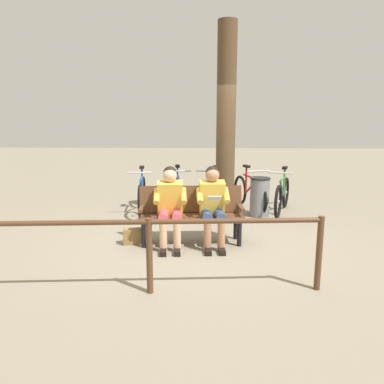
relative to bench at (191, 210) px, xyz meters
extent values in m
plane|color=gray|center=(-0.04, -0.08, -0.51)|extent=(40.00, 40.00, 0.00)
cube|color=#51331E|center=(-0.01, 0.08, -0.08)|extent=(1.63, 0.56, 0.05)
cube|color=#51331E|center=(0.01, -0.11, 0.15)|extent=(1.61, 0.26, 0.42)
cube|color=#51331E|center=(-0.76, 0.02, 0.05)|extent=(0.09, 0.40, 0.05)
cube|color=#51331E|center=(0.75, 0.14, 0.05)|extent=(0.09, 0.40, 0.05)
cylinder|color=black|center=(-0.74, 0.19, -0.31)|extent=(0.07, 0.07, 0.40)
cylinder|color=black|center=(0.70, 0.31, -0.31)|extent=(0.07, 0.07, 0.40)
cylinder|color=black|center=(-0.71, -0.14, -0.31)|extent=(0.07, 0.07, 0.40)
cylinder|color=black|center=(0.72, -0.03, -0.31)|extent=(0.07, 0.07, 0.40)
cube|color=gold|center=(-0.32, 0.04, 0.20)|extent=(0.40, 0.34, 0.55)
sphere|color=#A87554|center=(-0.32, 0.06, 0.56)|extent=(0.21, 0.21, 0.21)
sphere|color=black|center=(-0.32, 0.03, 0.59)|extent=(0.20, 0.20, 0.20)
cylinder|color=#334772|center=(-0.44, 0.23, -0.02)|extent=(0.18, 0.41, 0.15)
cylinder|color=#A87554|center=(-0.45, 0.43, -0.28)|extent=(0.11, 0.11, 0.45)
cube|color=black|center=(-0.46, 0.53, -0.47)|extent=(0.11, 0.23, 0.07)
cylinder|color=gold|center=(-0.53, 0.14, 0.27)|extent=(0.11, 0.31, 0.23)
cylinder|color=#334772|center=(-0.24, 0.24, -0.02)|extent=(0.18, 0.41, 0.15)
cylinder|color=#A87554|center=(-0.25, 0.44, -0.28)|extent=(0.11, 0.11, 0.45)
cube|color=black|center=(-0.26, 0.54, -0.47)|extent=(0.11, 0.23, 0.07)
cylinder|color=gold|center=(-0.13, 0.17, 0.27)|extent=(0.11, 0.31, 0.23)
cube|color=silver|center=(-0.35, 0.33, 0.26)|extent=(0.21, 0.14, 0.09)
cube|color=gold|center=(0.32, 0.09, 0.20)|extent=(0.40, 0.34, 0.55)
sphere|color=#D8A884|center=(0.31, 0.11, 0.56)|extent=(0.21, 0.21, 0.21)
sphere|color=black|center=(0.32, 0.08, 0.59)|extent=(0.20, 0.20, 0.20)
cylinder|color=#D84C59|center=(0.20, 0.28, -0.02)|extent=(0.18, 0.41, 0.15)
cylinder|color=#D8A884|center=(0.19, 0.48, -0.28)|extent=(0.11, 0.11, 0.45)
cube|color=black|center=(0.18, 0.58, -0.47)|extent=(0.11, 0.23, 0.07)
cylinder|color=gold|center=(0.11, 0.19, 0.27)|extent=(0.11, 0.31, 0.23)
cylinder|color=#D84C59|center=(0.40, 0.29, -0.02)|extent=(0.18, 0.41, 0.15)
cylinder|color=#D8A884|center=(0.38, 0.49, -0.28)|extent=(0.11, 0.11, 0.45)
cube|color=black|center=(0.38, 0.59, -0.47)|extent=(0.11, 0.23, 0.07)
cylinder|color=gold|center=(0.51, 0.22, 0.27)|extent=(0.11, 0.31, 0.23)
cube|color=olive|center=(0.90, 0.15, -0.39)|extent=(0.33, 0.21, 0.24)
cylinder|color=#4C3823|center=(-0.60, -1.39, 1.30)|extent=(0.36, 0.36, 3.62)
cylinder|color=slate|center=(-1.30, -1.59, -0.13)|extent=(0.37, 0.37, 0.75)
cylinder|color=black|center=(-1.30, -1.59, 0.26)|extent=(0.39, 0.39, 0.03)
torus|color=black|center=(-1.64, -1.43, -0.18)|extent=(0.29, 0.64, 0.66)
cylinder|color=silver|center=(-1.64, -1.43, -0.18)|extent=(0.07, 0.07, 0.06)
torus|color=black|center=(-1.99, -2.39, -0.18)|extent=(0.29, 0.64, 0.66)
cylinder|color=silver|center=(-1.99, -2.39, -0.18)|extent=(0.07, 0.07, 0.06)
cylinder|color=#337238|center=(-1.81, -1.91, 0.20)|extent=(0.26, 0.61, 0.04)
cylinder|color=#337238|center=(-1.79, -1.83, 0.00)|extent=(0.24, 0.57, 0.43)
cylinder|color=#337238|center=(-1.88, -2.08, 0.12)|extent=(0.04, 0.04, 0.55)
cube|color=black|center=(-1.88, -2.08, 0.40)|extent=(0.16, 0.24, 0.05)
cylinder|color=#B2B2B7|center=(-1.67, -1.53, 0.37)|extent=(0.46, 0.20, 0.03)
torus|color=black|center=(-1.31, -1.66, -0.18)|extent=(0.25, 0.65, 0.66)
cylinder|color=silver|center=(-1.31, -1.66, -0.18)|extent=(0.06, 0.07, 0.06)
torus|color=black|center=(-1.02, -2.63, -0.18)|extent=(0.25, 0.65, 0.66)
cylinder|color=silver|center=(-1.02, -2.63, -0.18)|extent=(0.06, 0.07, 0.06)
cylinder|color=#B71414|center=(-1.16, -2.15, 0.20)|extent=(0.22, 0.62, 0.04)
cylinder|color=#B71414|center=(-1.18, -2.07, 0.00)|extent=(0.21, 0.58, 0.43)
cylinder|color=#B71414|center=(-1.11, -2.32, 0.12)|extent=(0.04, 0.04, 0.55)
cube|color=black|center=(-1.11, -2.32, 0.40)|extent=(0.15, 0.24, 0.05)
cylinder|color=#B2B2B7|center=(-1.28, -1.75, 0.37)|extent=(0.47, 0.17, 0.03)
torus|color=black|center=(-0.22, -1.62, -0.18)|extent=(0.28, 0.64, 0.66)
cylinder|color=silver|center=(-0.22, -1.62, -0.18)|extent=(0.07, 0.07, 0.06)
torus|color=black|center=(-0.57, -2.57, -0.18)|extent=(0.28, 0.64, 0.66)
cylinder|color=silver|center=(-0.57, -2.57, -0.18)|extent=(0.07, 0.07, 0.06)
cylinder|color=silver|center=(-0.40, -2.09, 0.20)|extent=(0.25, 0.61, 0.04)
cylinder|color=silver|center=(-0.37, -2.02, 0.00)|extent=(0.24, 0.57, 0.43)
cylinder|color=silver|center=(-0.46, -2.27, 0.12)|extent=(0.04, 0.04, 0.55)
cube|color=black|center=(-0.46, -2.27, 0.40)|extent=(0.16, 0.24, 0.05)
cylinder|color=#B2B2B7|center=(-0.26, -1.71, 0.37)|extent=(0.46, 0.19, 0.03)
torus|color=black|center=(0.29, -1.62, -0.18)|extent=(0.15, 0.66, 0.66)
cylinder|color=silver|center=(0.29, -1.62, -0.18)|extent=(0.06, 0.07, 0.06)
torus|color=black|center=(0.42, -2.63, -0.18)|extent=(0.15, 0.66, 0.66)
cylinder|color=silver|center=(0.42, -2.63, -0.18)|extent=(0.06, 0.07, 0.06)
cylinder|color=#1E519E|center=(0.35, -2.12, 0.20)|extent=(0.12, 0.63, 0.04)
cylinder|color=#1E519E|center=(0.34, -2.04, 0.00)|extent=(0.12, 0.60, 0.43)
cylinder|color=#1E519E|center=(0.38, -2.30, 0.12)|extent=(0.04, 0.04, 0.55)
cube|color=black|center=(0.38, -2.30, 0.40)|extent=(0.12, 0.23, 0.05)
cylinder|color=#B2B2B7|center=(0.30, -1.72, 0.37)|extent=(0.48, 0.10, 0.03)
torus|color=black|center=(1.04, -1.38, -0.18)|extent=(0.13, 0.66, 0.66)
cylinder|color=silver|center=(1.04, -1.38, -0.18)|extent=(0.06, 0.06, 0.06)
torus|color=black|center=(1.15, -2.40, -0.18)|extent=(0.13, 0.66, 0.66)
cylinder|color=silver|center=(1.15, -2.40, -0.18)|extent=(0.06, 0.06, 0.06)
cylinder|color=#1E519E|center=(1.10, -1.89, 0.20)|extent=(0.10, 0.63, 0.04)
cylinder|color=#1E519E|center=(1.09, -1.81, 0.00)|extent=(0.10, 0.60, 0.43)
cylinder|color=#1E519E|center=(1.11, -2.07, 0.12)|extent=(0.04, 0.04, 0.55)
cube|color=black|center=(1.11, -2.07, 0.40)|extent=(0.11, 0.23, 0.05)
cylinder|color=#B2B2B7|center=(1.05, -1.48, 0.37)|extent=(0.48, 0.08, 0.03)
cylinder|color=#51331E|center=(-1.48, 1.62, -0.08)|extent=(0.07, 0.07, 0.85)
cylinder|color=#51331E|center=(0.39, 1.76, -0.08)|extent=(0.07, 0.07, 0.85)
cylinder|color=#51331E|center=(0.39, 1.76, 0.30)|extent=(3.74, 0.34, 0.06)
camera|label=1|loc=(-0.20, 5.47, 1.36)|focal=33.95mm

